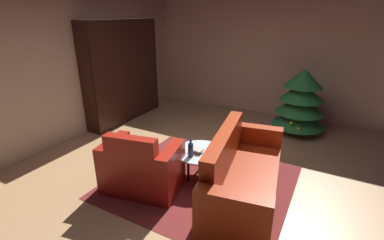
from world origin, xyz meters
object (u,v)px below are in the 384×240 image
(armchair_red, at_px, (141,169))
(bottle_on_table, at_px, (191,150))
(couch_red, at_px, (242,178))
(decorated_tree, at_px, (301,101))
(book_stack_on_table, at_px, (196,150))
(bookshelf_unit, at_px, (128,71))
(coffee_table, at_px, (200,154))

(armchair_red, distance_m, bottle_on_table, 0.71)
(couch_red, xyz_separation_m, decorated_tree, (0.28, 2.60, 0.34))
(book_stack_on_table, xyz_separation_m, decorated_tree, (1.02, 2.46, 0.19))
(bookshelf_unit, xyz_separation_m, couch_red, (3.26, -1.71, -0.76))
(armchair_red, height_order, coffee_table, armchair_red)
(armchair_red, xyz_separation_m, bottle_on_table, (0.51, 0.44, 0.21))
(bottle_on_table, bearing_deg, book_stack_on_table, 88.79)
(bookshelf_unit, bearing_deg, book_stack_on_table, -31.90)
(bookshelf_unit, height_order, couch_red, bookshelf_unit)
(couch_red, relative_size, decorated_tree, 1.56)
(couch_red, relative_size, book_stack_on_table, 9.95)
(book_stack_on_table, relative_size, bottle_on_table, 0.78)
(bookshelf_unit, relative_size, coffee_table, 2.89)
(couch_red, height_order, decorated_tree, decorated_tree)
(bookshelf_unit, height_order, armchair_red, bookshelf_unit)
(bookshelf_unit, distance_m, armchair_red, 3.04)
(coffee_table, distance_m, decorated_tree, 2.61)
(couch_red, relative_size, coffee_table, 2.72)
(couch_red, bearing_deg, book_stack_on_table, 169.09)
(armchair_red, distance_m, decorated_tree, 3.43)
(bookshelf_unit, relative_size, decorated_tree, 1.66)
(decorated_tree, bearing_deg, bottle_on_table, -111.46)
(armchair_red, bearing_deg, bottle_on_table, 40.58)
(couch_red, bearing_deg, coffee_table, 164.36)
(armchair_red, height_order, couch_red, couch_red)
(coffee_table, height_order, decorated_tree, decorated_tree)
(coffee_table, bearing_deg, decorated_tree, 67.98)
(bookshelf_unit, distance_m, book_stack_on_table, 3.03)
(armchair_red, relative_size, bottle_on_table, 4.30)
(coffee_table, xyz_separation_m, decorated_tree, (0.97, 2.41, 0.26))
(coffee_table, bearing_deg, bottle_on_table, -104.32)
(armchair_red, xyz_separation_m, decorated_tree, (1.54, 3.05, 0.33))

